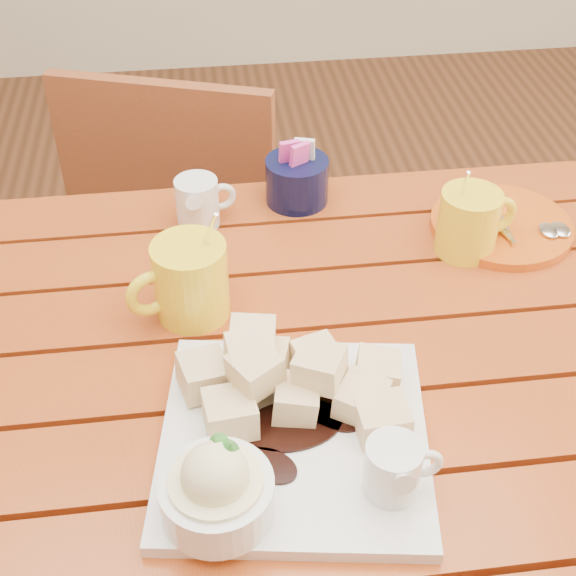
{
  "coord_description": "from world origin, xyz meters",
  "views": [
    {
      "loc": [
        -0.09,
        -0.65,
        1.41
      ],
      "look_at": [
        0.0,
        0.05,
        0.82
      ],
      "focal_mm": 50.0,
      "sensor_mm": 36.0,
      "label": 1
    }
  ],
  "objects": [
    {
      "name": "coffee_mug_right",
      "position": [
        0.26,
        0.19,
        0.8
      ],
      "size": [
        0.12,
        0.08,
        0.14
      ],
      "rotation": [
        0.0,
        0.0,
        0.25
      ],
      "color": "yellow",
      "rests_on": "table"
    },
    {
      "name": "dessert_plate",
      "position": [
        -0.03,
        -0.13,
        0.78
      ],
      "size": [
        0.31,
        0.31,
        0.11
      ],
      "rotation": [
        0.0,
        0.0,
        -0.15
      ],
      "color": "white",
      "rests_on": "table"
    },
    {
      "name": "cream_pitcher",
      "position": [
        -0.09,
        0.3,
        0.79
      ],
      "size": [
        0.09,
        0.07,
        0.07
      ],
      "rotation": [
        0.0,
        0.0,
        0.22
      ],
      "color": "white",
      "rests_on": "table"
    },
    {
      "name": "chair_far",
      "position": [
        -0.12,
        0.69,
        0.47
      ],
      "size": [
        0.5,
        0.5,
        0.83
      ],
      "rotation": [
        0.0,
        0.0,
        2.81
      ],
      "color": "brown",
      "rests_on": "ground"
    },
    {
      "name": "table",
      "position": [
        0.0,
        0.0,
        0.64
      ],
      "size": [
        1.2,
        0.79,
        0.75
      ],
      "color": "maroon",
      "rests_on": "ground"
    },
    {
      "name": "orange_saucer",
      "position": [
        0.33,
        0.23,
        0.76
      ],
      "size": [
        0.2,
        0.2,
        0.02
      ],
      "rotation": [
        0.0,
        0.0,
        0.08
      ],
      "color": "#D15412",
      "rests_on": "table"
    },
    {
      "name": "coffee_mug_left",
      "position": [
        -0.11,
        0.11,
        0.8
      ],
      "size": [
        0.13,
        0.09,
        0.15
      ],
      "rotation": [
        0.0,
        0.0,
        0.39
      ],
      "color": "yellow",
      "rests_on": "table"
    },
    {
      "name": "sugar_caddy",
      "position": [
        0.05,
        0.34,
        0.79
      ],
      "size": [
        0.09,
        0.09,
        0.1
      ],
      "color": "black",
      "rests_on": "table"
    }
  ]
}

